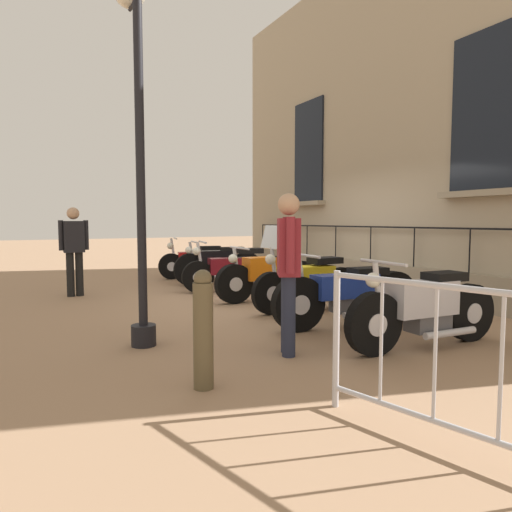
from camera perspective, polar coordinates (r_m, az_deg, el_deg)
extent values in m
plane|color=#9E7A5B|center=(8.34, 2.75, -5.38)|extent=(60.00, 60.00, 0.00)
cube|color=tan|center=(10.01, 16.31, 15.93)|extent=(0.60, 10.87, 6.89)
cube|color=gray|center=(9.61, 14.27, -2.43)|extent=(0.20, 10.87, 0.59)
cube|color=black|center=(8.16, 26.80, 16.00)|extent=(0.06, 1.17, 2.45)
cube|color=gray|center=(7.93, 26.13, 7.06)|extent=(0.24, 1.37, 0.10)
cube|color=black|center=(11.59, 6.62, 12.87)|extent=(0.06, 1.17, 2.45)
cube|color=gray|center=(11.42, 6.22, 6.56)|extent=(0.24, 1.37, 0.10)
cube|color=black|center=(9.52, 14.21, 3.57)|extent=(0.03, 9.13, 0.03)
cylinder|color=black|center=(13.27, 0.85, 2.39)|extent=(0.02, 0.02, 0.71)
cylinder|color=black|center=(12.28, 3.41, 2.21)|extent=(0.02, 0.02, 0.71)
cylinder|color=black|center=(11.33, 6.41, 2.00)|extent=(0.02, 0.02, 0.71)
cylinder|color=black|center=(10.40, 9.95, 1.74)|extent=(0.02, 0.02, 0.71)
cylinder|color=black|center=(9.53, 14.17, 1.43)|extent=(0.02, 0.02, 0.71)
cylinder|color=black|center=(8.72, 19.19, 1.04)|extent=(0.02, 0.02, 0.71)
cylinder|color=black|center=(7.98, 25.19, 0.58)|extent=(0.02, 0.02, 0.71)
cylinder|color=black|center=(11.23, -10.55, -1.28)|extent=(0.64, 0.27, 0.63)
cylinder|color=silver|center=(11.23, -10.55, -1.28)|extent=(0.25, 0.20, 0.22)
cylinder|color=black|center=(11.41, -4.01, -1.12)|extent=(0.64, 0.27, 0.63)
cylinder|color=silver|center=(11.41, -4.01, -1.12)|extent=(0.25, 0.20, 0.22)
cube|color=red|center=(11.28, -7.51, -0.25)|extent=(0.91, 0.44, 0.30)
cube|color=#4C4C51|center=(11.31, -7.00, -1.36)|extent=(0.56, 0.32, 0.22)
cube|color=black|center=(11.31, -5.74, 0.99)|extent=(0.53, 0.33, 0.10)
cylinder|color=silver|center=(11.20, -10.32, 0.45)|extent=(0.17, 0.09, 0.69)
cylinder|color=silver|center=(11.19, -10.09, 2.19)|extent=(0.16, 0.56, 0.04)
sphere|color=white|center=(11.19, -10.69, 1.26)|extent=(0.16, 0.16, 0.16)
cylinder|color=silver|center=(11.21, -6.04, -1.97)|extent=(0.78, 0.25, 0.08)
cylinder|color=black|center=(10.03, -8.27, -1.70)|extent=(0.72, 0.22, 0.71)
cylinder|color=silver|center=(10.03, -8.27, -1.70)|extent=(0.27, 0.18, 0.25)
cylinder|color=black|center=(10.38, -1.23, -1.44)|extent=(0.72, 0.22, 0.71)
cylinder|color=silver|center=(10.38, -1.23, -1.44)|extent=(0.27, 0.18, 0.25)
cube|color=black|center=(10.15, -4.97, -0.34)|extent=(0.93, 0.36, 0.36)
cube|color=#4C4C51|center=(10.20, -4.42, -1.76)|extent=(0.56, 0.26, 0.25)
cube|color=black|center=(10.24, -3.00, 0.85)|extent=(0.53, 0.28, 0.10)
cylinder|color=silver|center=(10.01, -8.01, 0.03)|extent=(0.17, 0.08, 0.61)
cylinder|color=silver|center=(10.00, -7.75, 1.76)|extent=(0.11, 0.54, 0.04)
sphere|color=white|center=(9.99, -8.41, 0.72)|extent=(0.16, 0.16, 0.16)
cylinder|color=silver|center=(10.14, -3.25, -2.50)|extent=(0.82, 0.18, 0.08)
cylinder|color=black|center=(9.03, -7.30, -2.62)|extent=(0.65, 0.26, 0.63)
cylinder|color=silver|center=(9.03, -7.30, -2.62)|extent=(0.25, 0.20, 0.22)
cylinder|color=black|center=(9.39, 1.61, -2.31)|extent=(0.65, 0.26, 0.63)
cylinder|color=silver|center=(9.39, 1.61, -2.31)|extent=(0.25, 0.20, 0.22)
cube|color=maroon|center=(9.15, -3.06, -1.24)|extent=(0.96, 0.49, 0.32)
cube|color=#4C4C51|center=(9.20, -2.45, -2.65)|extent=(0.59, 0.36, 0.22)
cube|color=black|center=(9.22, -0.83, 0.66)|extent=(0.56, 0.39, 0.10)
cylinder|color=silver|center=(9.00, -7.01, -0.44)|extent=(0.17, 0.09, 0.70)
cylinder|color=silver|center=(8.98, -6.71, 1.75)|extent=(0.17, 0.72, 0.04)
sphere|color=white|center=(8.97, -7.45, 0.59)|extent=(0.16, 0.16, 0.16)
cylinder|color=silver|center=(9.08, -1.06, -3.44)|extent=(0.83, 0.23, 0.08)
cylinder|color=black|center=(7.82, -2.76, -3.50)|extent=(0.68, 0.15, 0.68)
cylinder|color=silver|center=(7.82, -2.76, -3.50)|extent=(0.24, 0.17, 0.24)
cylinder|color=black|center=(8.48, 5.62, -2.89)|extent=(0.68, 0.15, 0.68)
cylinder|color=silver|center=(8.48, 5.62, -2.89)|extent=(0.24, 0.17, 0.24)
cube|color=orange|center=(8.08, 1.30, -1.53)|extent=(0.81, 0.33, 0.40)
cube|color=#4C4C51|center=(8.16, 1.91, -3.41)|extent=(0.48, 0.27, 0.24)
cube|color=black|center=(8.23, 3.32, -0.38)|extent=(0.45, 0.30, 0.10)
cylinder|color=silver|center=(7.81, -2.44, -1.25)|extent=(0.16, 0.06, 0.62)
cylinder|color=silver|center=(7.80, -2.11, 1.01)|extent=(0.04, 0.73, 0.04)
sphere|color=white|center=(7.76, -2.91, -0.34)|extent=(0.16, 0.16, 0.16)
cylinder|color=silver|center=(8.10, 3.48, -4.33)|extent=(0.72, 0.08, 0.08)
cylinder|color=black|center=(6.90, 1.95, -4.69)|extent=(0.66, 0.13, 0.65)
cylinder|color=silver|center=(6.90, 1.95, -4.69)|extent=(0.23, 0.14, 0.23)
cylinder|color=black|center=(7.70, 10.70, -3.81)|extent=(0.66, 0.13, 0.65)
cylinder|color=silver|center=(7.70, 10.70, -3.81)|extent=(0.23, 0.14, 0.23)
cube|color=gold|center=(7.22, 6.26, -2.63)|extent=(0.95, 0.36, 0.34)
cube|color=#4C4C51|center=(7.32, 6.88, -4.46)|extent=(0.57, 0.28, 0.23)
cube|color=black|center=(7.42, 8.65, -0.55)|extent=(0.53, 0.32, 0.10)
cylinder|color=silver|center=(6.88, 2.31, -1.79)|extent=(0.16, 0.06, 0.71)
cylinder|color=silver|center=(6.88, 2.68, 1.13)|extent=(0.06, 0.74, 0.04)
sphere|color=white|center=(6.83, 1.82, -0.41)|extent=(0.16, 0.16, 0.16)
cylinder|color=silver|center=(7.30, 8.91, -5.41)|extent=(0.84, 0.10, 0.08)
cube|color=silver|center=(6.84, 2.26, 2.37)|extent=(0.14, 0.61, 0.36)
cylinder|color=black|center=(5.88, 5.31, -6.00)|extent=(0.73, 0.22, 0.72)
cylinder|color=silver|center=(5.88, 5.31, -6.00)|extent=(0.26, 0.20, 0.25)
cylinder|color=black|center=(6.72, 16.79, -4.86)|extent=(0.73, 0.22, 0.72)
cylinder|color=silver|center=(6.72, 16.79, -4.86)|extent=(0.26, 0.20, 0.25)
cube|color=#1E389E|center=(6.21, 11.09, -3.68)|extent=(0.93, 0.40, 0.31)
cube|color=#4C4C51|center=(6.31, 11.81, -5.70)|extent=(0.57, 0.30, 0.25)
cube|color=black|center=(6.40, 13.84, -1.84)|extent=(0.53, 0.33, 0.10)
cylinder|color=silver|center=(5.86, 5.77, -2.97)|extent=(0.16, 0.07, 0.63)
cylinder|color=silver|center=(5.85, 6.22, 0.07)|extent=(0.10, 0.70, 0.04)
sphere|color=white|center=(5.81, 5.17, -1.73)|extent=(0.16, 0.16, 0.16)
cylinder|color=silver|center=(6.29, 14.05, -6.92)|extent=(0.82, 0.15, 0.08)
cylinder|color=black|center=(4.99, 14.55, -8.25)|extent=(0.69, 0.16, 0.68)
cylinder|color=silver|center=(4.99, 14.55, -8.25)|extent=(0.24, 0.16, 0.24)
cylinder|color=black|center=(5.98, 25.22, -6.41)|extent=(0.69, 0.16, 0.68)
cylinder|color=silver|center=(5.98, 25.22, -6.41)|extent=(0.24, 0.16, 0.24)
cube|color=#B2B2BC|center=(5.39, 20.07, -4.96)|extent=(0.83, 0.36, 0.38)
cube|color=#4C4C51|center=(5.50, 20.74, -7.56)|extent=(0.50, 0.28, 0.24)
cube|color=black|center=(5.60, 22.55, -2.38)|extent=(0.47, 0.31, 0.10)
cylinder|color=silver|center=(4.96, 15.07, -4.53)|extent=(0.16, 0.07, 0.65)
cylinder|color=silver|center=(4.95, 15.58, -0.79)|extent=(0.07, 0.70, 0.04)
sphere|color=white|center=(4.89, 14.47, -2.95)|extent=(0.16, 0.16, 0.16)
cylinder|color=silver|center=(5.52, 23.15, -8.85)|extent=(0.73, 0.12, 0.08)
cylinder|color=black|center=(5.41, -13.90, -9.62)|extent=(0.28, 0.28, 0.24)
cylinder|color=black|center=(5.28, -14.28, 10.46)|extent=(0.10, 0.10, 3.98)
cylinder|color=black|center=(5.93, -15.12, 28.23)|extent=(0.04, 0.35, 0.04)
cylinder|color=#B7B7BF|center=(3.57, 10.01, -10.23)|extent=(0.05, 0.05, 1.05)
cylinder|color=#B7B7BF|center=(2.98, 25.14, -3.78)|extent=(0.51, 1.91, 0.04)
cylinder|color=#B7B7BF|center=(3.22, 24.60, -19.32)|extent=(0.51, 1.91, 0.04)
cylinder|color=#B7B7BF|center=(3.33, 15.42, -10.06)|extent=(0.02, 0.02, 0.87)
cylinder|color=#B7B7BF|center=(3.14, 21.54, -11.08)|extent=(0.02, 0.02, 0.87)
cylinder|color=#B7B7BF|center=(3.00, 28.39, -12.07)|extent=(0.02, 0.02, 0.87)
cylinder|color=brown|center=(3.92, -6.63, -9.92)|extent=(0.17, 0.17, 0.91)
sphere|color=brown|center=(3.83, -6.69, -2.84)|extent=(0.15, 0.15, 0.15)
cylinder|color=#23283D|center=(4.96, 3.96, -7.19)|extent=(0.14, 0.14, 0.85)
cylinder|color=#23283D|center=(4.80, 4.14, -7.58)|extent=(0.14, 0.14, 0.85)
cube|color=maroon|center=(4.78, 4.10, 1.14)|extent=(0.36, 0.42, 0.60)
sphere|color=tan|center=(4.78, 4.13, 6.48)|extent=(0.23, 0.23, 0.23)
cylinder|color=maroon|center=(5.00, 3.87, 1.63)|extent=(0.09, 0.09, 0.57)
cylinder|color=maroon|center=(4.56, 4.36, 1.36)|extent=(0.09, 0.09, 0.57)
cylinder|color=black|center=(9.23, -21.25, -2.12)|extent=(0.14, 0.14, 0.83)
cylinder|color=black|center=(9.21, -22.24, -2.17)|extent=(0.14, 0.14, 0.83)
cube|color=black|center=(9.16, -21.87, 2.26)|extent=(0.36, 0.23, 0.59)
sphere|color=tan|center=(9.16, -21.95, 4.98)|extent=(0.22, 0.22, 0.22)
cylinder|color=black|center=(9.19, -20.52, 2.48)|extent=(0.09, 0.09, 0.56)
cylinder|color=black|center=(9.14, -23.25, 2.39)|extent=(0.09, 0.09, 0.56)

